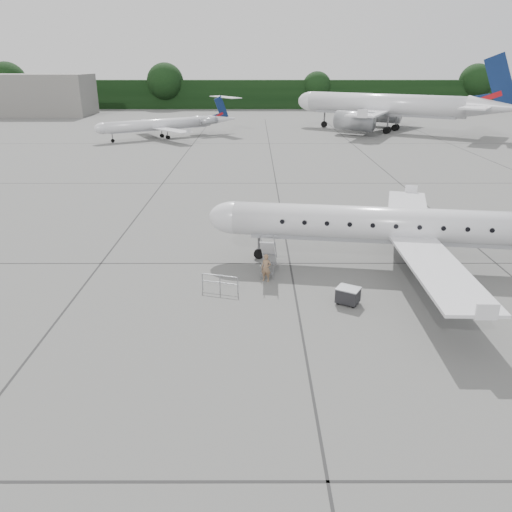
{
  "coord_description": "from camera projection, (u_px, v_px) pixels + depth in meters",
  "views": [
    {
      "loc": [
        -7.66,
        -23.38,
        12.55
      ],
      "look_at": [
        -7.63,
        3.08,
        2.3
      ],
      "focal_mm": 35.0,
      "sensor_mm": 36.0,
      "label": 1
    }
  ],
  "objects": [
    {
      "name": "ground",
      "position": [
        400.0,
        318.0,
        26.34
      ],
      "size": [
        320.0,
        320.0,
        0.0
      ],
      "primitive_type": "plane",
      "color": "#5F5F5C",
      "rests_on": "ground"
    },
    {
      "name": "airstair",
      "position": [
        269.0,
        255.0,
        31.56
      ],
      "size": [
        1.18,
        2.48,
        2.47
      ],
      "primitive_type": null,
      "rotation": [
        0.0,
        0.0,
        -0.14
      ],
      "color": "silver",
      "rests_on": "ground"
    },
    {
      "name": "baggage_cart",
      "position": [
        348.0,
        295.0,
        27.68
      ],
      "size": [
        1.49,
        1.41,
        1.02
      ],
      "primitive_type": null,
      "rotation": [
        0.0,
        0.0,
        -0.53
      ],
      "color": "black",
      "rests_on": "ground"
    },
    {
      "name": "bg_regional_left",
      "position": [
        159.0,
        119.0,
        87.78
      ],
      "size": [
        31.77,
        29.88,
        6.77
      ],
      "primitive_type": null,
      "rotation": [
        0.0,
        0.0,
        0.6
      ],
      "color": "silver",
      "rests_on": "ground"
    },
    {
      "name": "terminal_building",
      "position": [
        11.0,
        95.0,
        127.01
      ],
      "size": [
        40.0,
        14.0,
        10.0
      ],
      "primitive_type": "cube",
      "color": "slate",
      "rests_on": "ground"
    },
    {
      "name": "passenger",
      "position": [
        266.0,
        268.0,
        30.46
      ],
      "size": [
        0.74,
        0.62,
        1.73
      ],
      "primitive_type": "imported",
      "rotation": [
        0.0,
        0.0,
        -0.38
      ],
      "color": "brown",
      "rests_on": "ground"
    },
    {
      "name": "bg_narrowbody",
      "position": [
        385.0,
        94.0,
        95.63
      ],
      "size": [
        48.4,
        45.04,
        14.12
      ],
      "primitive_type": null,
      "rotation": [
        0.0,
        0.0,
        -0.57
      ],
      "color": "silver",
      "rests_on": "ground"
    },
    {
      "name": "main_regional_jet",
      "position": [
        421.0,
        209.0,
        31.5
      ],
      "size": [
        33.64,
        26.33,
        7.89
      ],
      "primitive_type": null,
      "rotation": [
        0.0,
        0.0,
        -0.14
      ],
      "color": "silver",
      "rests_on": "ground"
    },
    {
      "name": "safety_railing",
      "position": [
        220.0,
        283.0,
        29.21
      ],
      "size": [
        2.14,
        0.68,
        1.0
      ],
      "primitive_type": null,
      "rotation": [
        0.0,
        0.0,
        -0.28
      ],
      "color": "gray",
      "rests_on": "ground"
    },
    {
      "name": "treeline",
      "position": [
        281.0,
        94.0,
        146.12
      ],
      "size": [
        260.0,
        4.0,
        8.0
      ],
      "primitive_type": "cube",
      "color": "black",
      "rests_on": "ground"
    }
  ]
}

